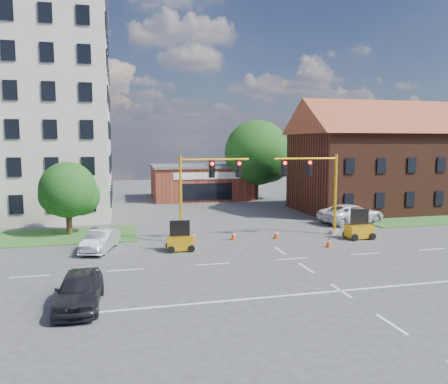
# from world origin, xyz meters

# --- Properties ---
(ground) EXTENTS (120.00, 120.00, 0.00)m
(ground) POSITION_xyz_m (0.00, 0.00, 0.00)
(ground) COLOR #3A3A3C
(ground) RESTS_ON ground
(grass_verge_ne) EXTENTS (14.00, 4.00, 0.08)m
(grass_verge_ne) POSITION_xyz_m (18.00, 9.00, 0.04)
(grass_verge_ne) COLOR #2A5A21
(grass_verge_ne) RESTS_ON ground
(lane_markings) EXTENTS (60.00, 36.00, 0.01)m
(lane_markings) POSITION_xyz_m (0.00, -3.00, 0.01)
(lane_markings) COLOR silver
(lane_markings) RESTS_ON ground
(office_block) EXTENTS (18.40, 15.40, 20.60)m
(office_block) POSITION_xyz_m (-20.00, 21.90, 10.31)
(office_block) COLOR #BBB3A4
(office_block) RESTS_ON ground
(brick_shop) EXTENTS (12.40, 8.40, 4.30)m
(brick_shop) POSITION_xyz_m (0.00, 29.98, 2.16)
(brick_shop) COLOR maroon
(brick_shop) RESTS_ON ground
(townhouse_row) EXTENTS (21.00, 11.00, 11.50)m
(townhouse_row) POSITION_xyz_m (18.00, 16.00, 5.93)
(townhouse_row) COLOR #432014
(townhouse_row) RESTS_ON ground
(tree_large) EXTENTS (8.41, 8.01, 9.87)m
(tree_large) POSITION_xyz_m (6.91, 27.08, 5.62)
(tree_large) COLOR #362613
(tree_large) RESTS_ON ground
(tree_nw_front) EXTENTS (4.49, 4.28, 5.66)m
(tree_nw_front) POSITION_xyz_m (-13.78, 10.58, 3.37)
(tree_nw_front) COLOR #362613
(tree_nw_front) RESTS_ON ground
(signal_mast_west) EXTENTS (5.30, 0.60, 6.20)m
(signal_mast_west) POSITION_xyz_m (-4.36, 6.00, 3.92)
(signal_mast_west) COLOR gray
(signal_mast_west) RESTS_ON ground
(signal_mast_east) EXTENTS (5.30, 0.60, 6.20)m
(signal_mast_east) POSITION_xyz_m (4.36, 6.00, 3.92)
(signal_mast_east) COLOR gray
(signal_mast_east) RESTS_ON ground
(trailer_west) EXTENTS (1.78, 1.27, 1.93)m
(trailer_west) POSITION_xyz_m (-6.41, 3.66, 0.60)
(trailer_west) COLOR #EDAD13
(trailer_west) RESTS_ON ground
(trailer_east) EXTENTS (1.86, 1.25, 2.11)m
(trailer_east) POSITION_xyz_m (7.01, 4.12, 0.66)
(trailer_east) COLOR #EDAD13
(trailer_east) RESTS_ON ground
(cone_a) EXTENTS (0.40, 0.40, 0.70)m
(cone_a) POSITION_xyz_m (-2.16, 5.89, 0.34)
(cone_a) COLOR red
(cone_a) RESTS_ON ground
(cone_b) EXTENTS (0.40, 0.40, 0.70)m
(cone_b) POSITION_xyz_m (-5.07, 6.23, 0.34)
(cone_b) COLOR red
(cone_b) RESTS_ON ground
(cone_c) EXTENTS (0.40, 0.40, 0.70)m
(cone_c) POSITION_xyz_m (3.54, 2.14, 0.34)
(cone_c) COLOR red
(cone_c) RESTS_ON ground
(cone_d) EXTENTS (0.40, 0.40, 0.70)m
(cone_d) POSITION_xyz_m (1.03, 5.54, 0.34)
(cone_d) COLOR red
(cone_d) RESTS_ON ground
(pickup_white) EXTENTS (6.46, 3.96, 1.67)m
(pickup_white) POSITION_xyz_m (9.74, 9.94, 0.84)
(pickup_white) COLOR silver
(pickup_white) RESTS_ON ground
(sedan_dark) EXTENTS (2.05, 4.64, 1.55)m
(sedan_dark) POSITION_xyz_m (-12.03, -5.16, 0.78)
(sedan_dark) COLOR black
(sedan_dark) RESTS_ON ground
(sedan_silver_front) EXTENTS (2.64, 4.56, 1.42)m
(sedan_silver_front) POSITION_xyz_m (-11.50, 4.92, 0.71)
(sedan_silver_front) COLOR #ADB0B5
(sedan_silver_front) RESTS_ON ground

